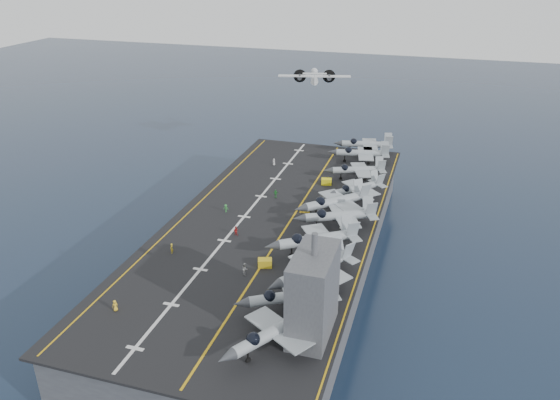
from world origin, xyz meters
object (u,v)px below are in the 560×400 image
(island_superstructure, at_px, (313,285))
(tow_cart_a, at_px, (265,263))
(fighter_jet_0, at_px, (274,331))
(transport_plane, at_px, (314,80))

(island_superstructure, distance_m, tow_cart_a, 19.23)
(fighter_jet_0, height_order, tow_cart_a, fighter_jet_0)
(island_superstructure, height_order, fighter_jet_0, island_superstructure)
(transport_plane, bearing_deg, tow_cart_a, -81.96)
(island_superstructure, distance_m, transport_plane, 90.97)
(island_superstructure, bearing_deg, tow_cart_a, 129.15)
(tow_cart_a, distance_m, transport_plane, 76.07)
(island_superstructure, height_order, tow_cart_a, island_superstructure)
(island_superstructure, height_order, transport_plane, transport_plane)
(island_superstructure, relative_size, fighter_jet_0, 0.82)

